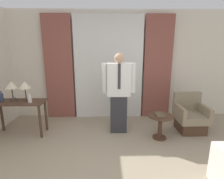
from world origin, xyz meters
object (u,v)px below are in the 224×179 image
at_px(table_lamp_right, 25,86).
at_px(bottle_near_edge, 30,99).
at_px(person, 119,91).
at_px(armchair, 190,117).
at_px(table_lamp_left, 11,86).
at_px(book, 160,115).
at_px(side_table, 160,123).
at_px(desk, 19,107).
at_px(bottle_by_lamp, 2,97).

height_order(table_lamp_right, bottle_near_edge, table_lamp_right).
xyz_separation_m(person, armchair, (1.58, 0.02, -0.60)).
bearing_deg(bottle_near_edge, table_lamp_left, 158.78).
height_order(person, armchair, person).
bearing_deg(book, side_table, 45.67).
bearing_deg(book, desk, 174.50).
height_order(bottle_by_lamp, book, bottle_by_lamp).
bearing_deg(bottle_near_edge, table_lamp_right, 132.15).
distance_m(bottle_by_lamp, armchair, 3.98).
relative_size(table_lamp_left, side_table, 0.80).
relative_size(table_lamp_left, bottle_by_lamp, 1.79).
bearing_deg(person, side_table, -20.97).
distance_m(table_lamp_right, side_table, 2.86).
height_order(bottle_by_lamp, armchair, bottle_by_lamp).
relative_size(desk, armchair, 1.31).
xyz_separation_m(table_lamp_right, bottle_near_edge, (0.15, -0.16, -0.23)).
relative_size(person, book, 6.61).
bearing_deg(bottle_near_edge, armchair, 2.82).
height_order(table_lamp_right, person, person).
distance_m(armchair, side_table, 0.83).
height_order(person, side_table, person).
height_order(bottle_near_edge, book, bottle_near_edge).
xyz_separation_m(table_lamp_right, side_table, (2.75, -0.33, -0.70)).
distance_m(table_lamp_left, book, 3.06).
distance_m(table_lamp_right, person, 1.94).
relative_size(table_lamp_right, side_table, 0.80).
height_order(desk, bottle_by_lamp, bottle_by_lamp).
distance_m(desk, armchair, 3.66).
xyz_separation_m(bottle_by_lamp, book, (3.16, -0.24, -0.31)).
bearing_deg(table_lamp_right, side_table, -6.86).
bearing_deg(side_table, bottle_by_lamp, 176.13).
height_order(table_lamp_left, bottle_near_edge, table_lamp_left).
bearing_deg(armchair, book, -155.23).
bearing_deg(desk, person, 1.81).
xyz_separation_m(desk, book, (2.86, -0.28, -0.09)).
xyz_separation_m(table_lamp_right, person, (1.93, -0.02, -0.12)).
bearing_deg(side_table, table_lamp_right, 173.14).
bearing_deg(table_lamp_left, book, -6.81).
xyz_separation_m(desk, bottle_near_edge, (0.28, -0.08, 0.21)).
xyz_separation_m(bottle_by_lamp, side_table, (3.19, -0.22, -0.48)).
relative_size(desk, table_lamp_right, 2.67).
xyz_separation_m(armchair, side_table, (-0.76, -0.33, 0.03)).
distance_m(desk, table_lamp_right, 0.47).
distance_m(bottle_near_edge, side_table, 2.65).
height_order(desk, person, person).
relative_size(person, armchair, 2.06).
bearing_deg(bottle_by_lamp, desk, 6.39).
distance_m(desk, person, 2.09).
distance_m(bottle_by_lamp, book, 3.18).
xyz_separation_m(bottle_near_edge, person, (1.79, 0.15, 0.11)).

